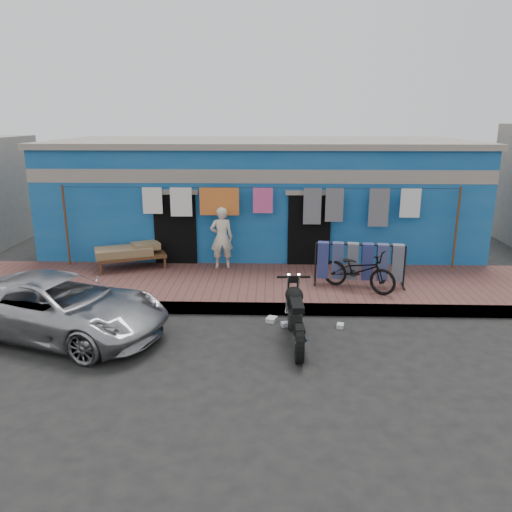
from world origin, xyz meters
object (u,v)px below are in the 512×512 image
at_px(bicycle, 359,266).
at_px(charpoy, 132,257).
at_px(jeans_rack, 360,263).
at_px(seated_person, 222,238).
at_px(car, 60,306).
at_px(motorcycle, 295,314).

height_order(bicycle, charpoy, bicycle).
bearing_deg(jeans_rack, seated_person, 159.27).
distance_m(seated_person, jeans_rack, 3.55).
xyz_separation_m(bicycle, charpoy, (-5.54, 1.51, -0.26)).
distance_m(car, seated_person, 4.59).
height_order(seated_person, bicycle, seated_person).
distance_m(charpoy, jeans_rack, 5.74).
height_order(seated_person, jeans_rack, seated_person).
relative_size(car, jeans_rack, 1.96).
relative_size(motorcycle, charpoy, 0.91).
relative_size(bicycle, charpoy, 0.88).
xyz_separation_m(seated_person, motorcycle, (1.72, -3.91, -0.47)).
height_order(charpoy, jeans_rack, jeans_rack).
distance_m(motorcycle, charpoy, 5.55).
relative_size(car, motorcycle, 2.35).
xyz_separation_m(car, seated_person, (2.69, 3.69, 0.45)).
height_order(car, charpoy, car).
height_order(motorcycle, charpoy, motorcycle).
relative_size(seated_person, jeans_rack, 0.74).
bearing_deg(car, charpoy, 11.30).
relative_size(car, charpoy, 2.14).
bearing_deg(bicycle, charpoy, 107.75).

